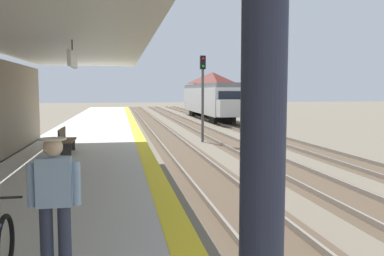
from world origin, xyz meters
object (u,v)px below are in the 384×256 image
object	(u,v)px
approaching_train	(210,99)
commuter_person	(55,201)
rail_signal_post	(203,89)
platform_bench	(66,140)
distant_trackside_house	(212,90)

from	to	relation	value
approaching_train	commuter_person	size ratio (longest dim) A/B	11.74
approaching_train	rail_signal_post	xyz separation A→B (m)	(-4.88, -19.87, 1.02)
approaching_train	rail_signal_post	size ratio (longest dim) A/B	3.77
platform_bench	rail_signal_post	bearing A→B (deg)	53.61
rail_signal_post	platform_bench	distance (m)	11.70
distant_trackside_house	platform_bench	bearing A→B (deg)	-107.97
rail_signal_post	distant_trackside_house	distance (m)	47.75
rail_signal_post	platform_bench	size ratio (longest dim) A/B	3.25
platform_bench	distant_trackside_house	distance (m)	58.61
approaching_train	distant_trackside_house	xyz separation A→B (m)	(6.33, 26.55, 1.16)
rail_signal_post	approaching_train	bearing A→B (deg)	76.19
rail_signal_post	commuter_person	bearing A→B (deg)	-106.31
commuter_person	platform_bench	bearing A→B (deg)	96.41
rail_signal_post	platform_bench	bearing A→B (deg)	-126.39
distant_trackside_house	rail_signal_post	bearing A→B (deg)	-103.59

